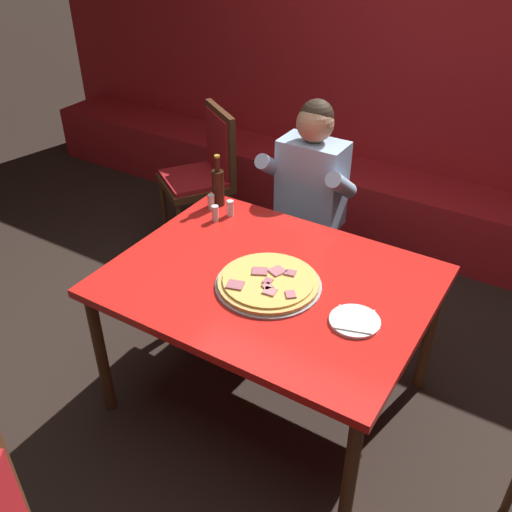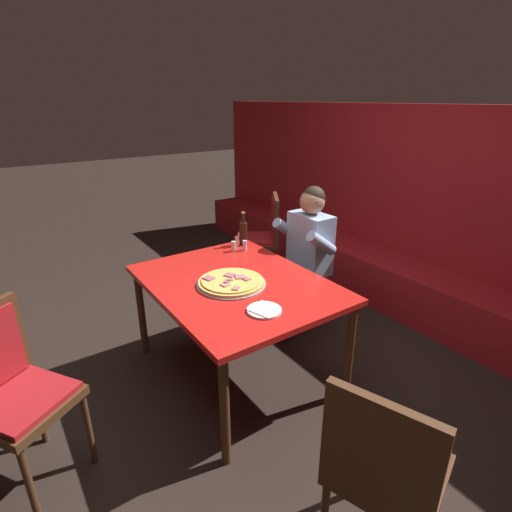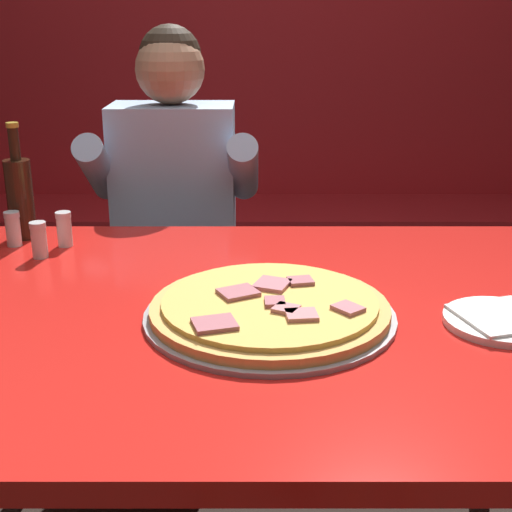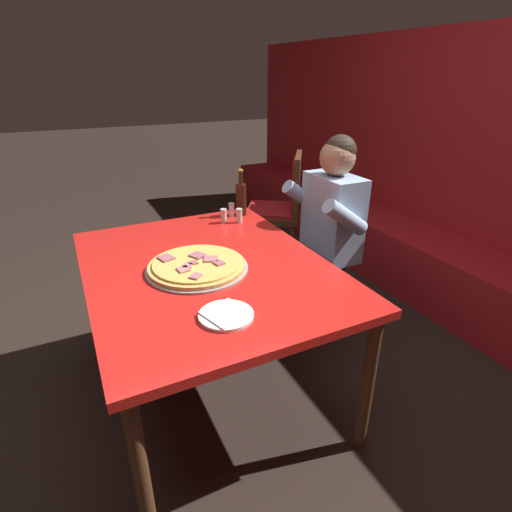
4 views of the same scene
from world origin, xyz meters
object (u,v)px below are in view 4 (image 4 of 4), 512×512
Objects in this scene: dining_chair_far_left at (282,204)px; main_dining_table at (207,278)px; beer_bottle at (241,198)px; diner_seated_blue_shirt at (320,230)px; shaker_red_pepper_flakes at (239,216)px; pizza at (197,266)px; plate_white_paper at (226,315)px; shaker_oregano at (232,210)px; shaker_black_pepper at (224,217)px.

main_dining_table is at bearing -42.99° from dining_chair_far_left.
beer_bottle is 0.54m from diner_seated_blue_shirt.
diner_seated_blue_shirt is 1.27× the size of dining_chair_far_left.
main_dining_table is at bearing -39.05° from shaker_red_pepper_flakes.
pizza reaches higher than plate_white_paper.
dining_chair_far_left reaches higher than main_dining_table.
beer_bottle is 0.87m from dining_chair_far_left.
dining_chair_far_left is (-0.55, 0.61, -0.28)m from beer_bottle.
dining_chair_far_left reaches higher than shaker_oregano.
shaker_red_pepper_flakes is 0.51m from diner_seated_blue_shirt.
beer_bottle reaches higher than main_dining_table.
shaker_red_pepper_flakes is 0.98m from dining_chair_far_left.
plate_white_paper is at bearing -27.01° from beer_bottle.
main_dining_table is at bearing 169.53° from plate_white_paper.
dining_chair_far_left is (-1.14, 1.06, -0.10)m from main_dining_table.
diner_seated_blue_shirt is at bearing -14.58° from dining_chair_far_left.
shaker_red_pepper_flakes is (-0.49, 0.44, 0.02)m from pizza.
diner_seated_blue_shirt reaches higher than pizza.
shaker_oregano is (-0.00, -0.07, -0.07)m from beer_bottle.
plate_white_paper is at bearing -24.01° from shaker_oregano.
pizza is 5.52× the size of shaker_red_pepper_flakes.
shaker_black_pepper is at bearing -50.47° from dining_chair_far_left.
pizza is at bearing -41.35° from shaker_red_pepper_flakes.
shaker_black_pepper is at bearing 149.86° from main_dining_table.
diner_seated_blue_shirt is at bearing 49.17° from beer_bottle.
diner_seated_blue_shirt is (0.21, 0.45, -0.10)m from shaker_red_pepper_flakes.
beer_bottle is 0.10m from shaker_oregano.
beer_bottle is at bearing 140.80° from pizza.
pizza is at bearing -64.86° from main_dining_table.
main_dining_table is at bearing -30.14° from shaker_black_pepper.
plate_white_paper is at bearing -10.47° from main_dining_table.
shaker_red_pepper_flakes is 0.07× the size of diner_seated_blue_shirt.
plate_white_paper is at bearing -52.24° from diner_seated_blue_shirt.
beer_bottle is at bearing -48.22° from dining_chair_far_left.
plate_white_paper is 1.03m from shaker_black_pepper.
shaker_black_pepper is at bearing -114.59° from diner_seated_blue_shirt.
beer_bottle is (-1.04, 0.53, 0.10)m from plate_white_paper.
shaker_black_pepper is 1.02m from dining_chair_far_left.
pizza is 5.52× the size of shaker_black_pepper.
main_dining_table is 0.72m from shaker_oregano.
diner_seated_blue_shirt reaches higher than main_dining_table.
shaker_oregano is at bearing 178.84° from shaker_red_pepper_flakes.
shaker_oregano is (-0.59, 0.38, 0.11)m from main_dining_table.
plate_white_paper is at bearing -26.74° from shaker_red_pepper_flakes.
pizza is (0.03, -0.05, 0.09)m from main_dining_table.
beer_bottle reaches higher than dining_chair_far_left.
shaker_oregano is 0.09× the size of dining_chair_far_left.
plate_white_paper reaches higher than main_dining_table.
pizza is 5.52× the size of shaker_oregano.
dining_chair_far_left is at bearing 128.74° from shaker_oregano.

